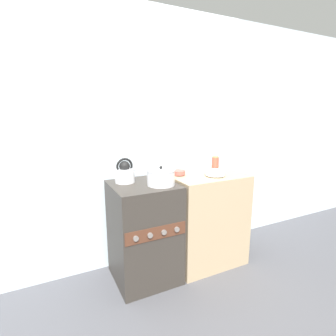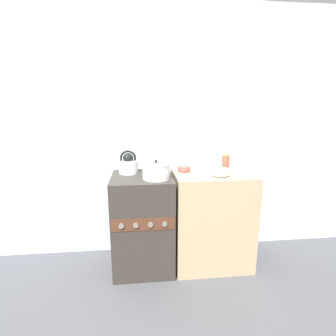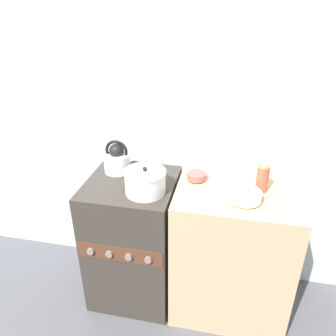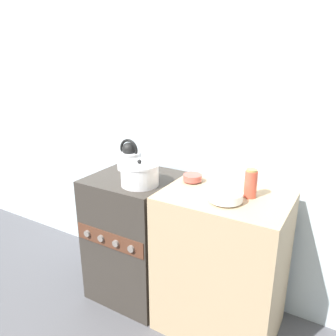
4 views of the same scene
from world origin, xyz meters
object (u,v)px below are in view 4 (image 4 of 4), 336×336
Objects in this scene: stove at (136,236)px; cooking_pot at (140,174)px; enamel_bowl at (226,196)px; kettle at (129,158)px; small_ceramic_bowl at (192,178)px; storage_jar at (251,184)px.

cooking_pot is (0.13, -0.10, 0.53)m from stove.
cooking_pot is at bearing -38.41° from stove.
enamel_bowl is at bearing -0.08° from cooking_pot.
small_ceramic_bowl is (0.53, -0.04, -0.04)m from kettle.
cooking_pot is 0.34m from small_ceramic_bowl.
cooking_pot is 2.07× the size of small_ceramic_bowl.
kettle is (-0.12, 0.12, 0.54)m from stove.
cooking_pot is 1.48× the size of storage_jar.
enamel_bowl is at bearing -31.96° from small_ceramic_bowl.
kettle is at bearing 174.28° from storage_jar.
storage_jar reaches higher than stove.
small_ceramic_bowl is at bearing 11.64° from stove.
enamel_bowl is at bearing -8.17° from stove.
cooking_pot is 0.68m from storage_jar.
stove is 0.97m from storage_jar.
small_ceramic_bowl is at bearing 172.44° from storage_jar.
kettle is 0.33m from cooking_pot.
cooking_pot reaches higher than enamel_bowl.
stove is 5.47× the size of storage_jar.
enamel_bowl reaches higher than stove.
stove is at bearing -177.71° from storage_jar.
kettle is 0.92m from storage_jar.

